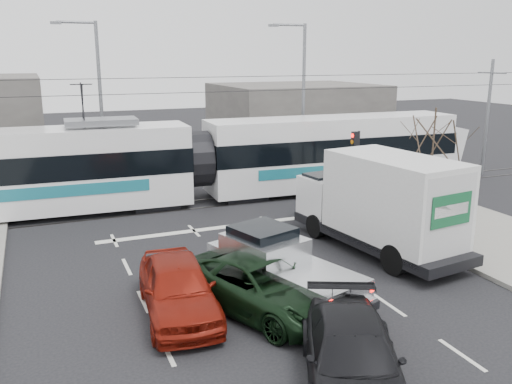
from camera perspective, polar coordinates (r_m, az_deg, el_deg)
name	(u,v)px	position (r m, az deg, el deg)	size (l,w,h in m)	color
ground	(293,277)	(18.38, 3.89, -8.88)	(120.00, 120.00, 0.00)	black
sidewalk_right	(497,241)	(23.54, 24.03, -4.70)	(6.00, 60.00, 0.15)	gray
rails	(205,203)	(27.21, -5.44, -1.20)	(60.00, 1.60, 0.03)	#33302D
building_right	(296,116)	(44.01, 4.19, 7.99)	(12.00, 10.00, 5.00)	#67625D
bare_tree	(433,141)	(23.51, 18.18, 5.15)	(2.40, 2.40, 5.00)	#47382B
traffic_signal	(356,152)	(26.17, 10.46, 4.14)	(0.44, 0.44, 3.60)	black
street_lamp_near	(301,92)	(32.79, 4.73, 10.47)	(2.38, 0.25, 9.00)	slate
street_lamp_far	(97,95)	(31.39, -16.40, 9.80)	(2.38, 0.25, 9.00)	slate
catenary	(203,126)	(26.46, -5.63, 6.91)	(60.00, 0.20, 7.00)	black
tram	(197,161)	(27.21, -6.26, 3.31)	(29.18, 4.09, 5.94)	white
silver_pickup	(278,264)	(16.68, 2.32, -7.59)	(3.49, 5.88, 2.03)	black
box_truck	(381,204)	(20.61, 13.04, -1.26)	(3.50, 7.71, 3.72)	black
navy_pickup	(355,201)	(23.85, 10.35, -0.91)	(3.34, 5.53, 2.19)	black
green_car	(261,286)	(15.79, 0.55, -9.82)	(2.54, 5.52, 1.53)	black
red_car	(178,287)	(15.70, -8.22, -9.89)	(1.94, 4.83, 1.65)	maroon
dark_car	(352,358)	(12.59, 10.10, -16.81)	(2.09, 5.14, 1.49)	black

